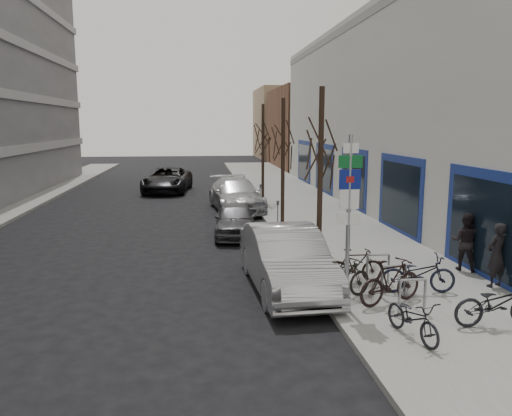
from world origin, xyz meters
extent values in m
plane|color=black|center=(0.00, 0.00, 0.00)|extent=(120.00, 120.00, 0.00)
cube|color=slate|center=(4.50, 10.00, 0.07)|extent=(5.00, 70.00, 0.15)
cube|color=brown|center=(13.00, 40.00, 4.00)|extent=(12.00, 14.00, 8.00)
cube|color=#937A5B|center=(13.50, 55.00, 4.50)|extent=(13.00, 12.00, 9.00)
cylinder|color=gray|center=(2.40, 0.00, 2.10)|extent=(0.10, 0.10, 4.20)
cube|color=white|center=(2.40, -0.03, 3.90)|extent=(0.35, 0.03, 0.22)
cube|color=#0C5926|center=(2.40, -0.03, 3.60)|extent=(0.55, 0.03, 0.28)
cube|color=navy|center=(2.40, -0.03, 3.20)|extent=(0.50, 0.03, 0.45)
cube|color=maroon|center=(2.40, -0.04, 3.20)|extent=(0.18, 0.02, 0.14)
cube|color=white|center=(2.40, -0.03, 2.75)|extent=(0.45, 0.03, 0.45)
cube|color=white|center=(2.40, -0.03, 2.30)|extent=(0.55, 0.03, 0.28)
cylinder|color=gray|center=(3.50, -0.50, 0.55)|extent=(0.06, 0.06, 0.80)
cylinder|color=gray|center=(4.10, -0.50, 0.55)|extent=(0.06, 0.06, 0.80)
cylinder|color=gray|center=(3.80, -0.50, 0.95)|extent=(0.60, 0.06, 0.06)
cylinder|color=gray|center=(3.50, 0.60, 0.55)|extent=(0.06, 0.06, 0.80)
cylinder|color=gray|center=(4.10, 0.60, 0.55)|extent=(0.06, 0.06, 0.80)
cylinder|color=gray|center=(3.80, 0.60, 0.95)|extent=(0.60, 0.06, 0.06)
cylinder|color=gray|center=(3.50, 1.70, 0.55)|extent=(0.06, 0.06, 0.80)
cylinder|color=gray|center=(4.10, 1.70, 0.55)|extent=(0.06, 0.06, 0.80)
cylinder|color=gray|center=(3.80, 1.70, 0.95)|extent=(0.60, 0.06, 0.06)
cylinder|color=black|center=(2.60, 3.50, 2.75)|extent=(0.16, 0.16, 5.50)
cylinder|color=black|center=(2.60, 10.00, 2.75)|extent=(0.16, 0.16, 5.50)
cylinder|color=black|center=(2.60, 16.50, 2.75)|extent=(0.16, 0.16, 5.50)
cylinder|color=gray|center=(2.15, 3.00, 0.70)|extent=(0.05, 0.05, 1.10)
cube|color=#3F3F44|center=(2.15, 3.00, 1.33)|extent=(0.10, 0.08, 0.18)
cylinder|color=gray|center=(2.15, 8.50, 0.70)|extent=(0.05, 0.05, 1.10)
cube|color=#3F3F44|center=(2.15, 8.50, 1.33)|extent=(0.10, 0.08, 0.18)
cylinder|color=gray|center=(2.15, 14.00, 0.70)|extent=(0.05, 0.05, 1.10)
cube|color=#3F3F44|center=(2.15, 14.00, 1.33)|extent=(0.10, 0.08, 0.18)
imported|color=black|center=(3.25, -1.78, 0.65)|extent=(0.85, 1.70, 1.00)
imported|color=black|center=(3.54, 0.16, 0.72)|extent=(1.94, 1.19, 1.13)
imported|color=black|center=(4.55, 0.86, 0.73)|extent=(1.97, 0.82, 1.17)
imported|color=black|center=(2.51, 0.55, 0.68)|extent=(1.79, 1.23, 1.05)
imported|color=black|center=(5.29, -1.39, 0.74)|extent=(1.93, 0.59, 1.18)
imported|color=black|center=(3.23, 1.86, 0.63)|extent=(1.60, 0.49, 0.97)
imported|color=#B1B0B6|center=(1.31, 1.90, 0.85)|extent=(2.09, 5.25, 1.70)
imported|color=#46464A|center=(0.45, 8.62, 0.68)|extent=(1.87, 4.07, 1.35)
imported|color=#A9A9AE|center=(0.96, 14.61, 0.82)|extent=(2.91, 5.89, 1.65)
imported|color=black|center=(-2.99, 22.31, 0.82)|extent=(3.37, 6.15, 1.63)
imported|color=black|center=(6.80, 1.07, 1.01)|extent=(0.73, 0.60, 1.73)
imported|color=black|center=(6.80, 2.62, 1.02)|extent=(0.77, 0.76, 1.74)
camera|label=1|loc=(-1.01, -10.86, 4.43)|focal=35.00mm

